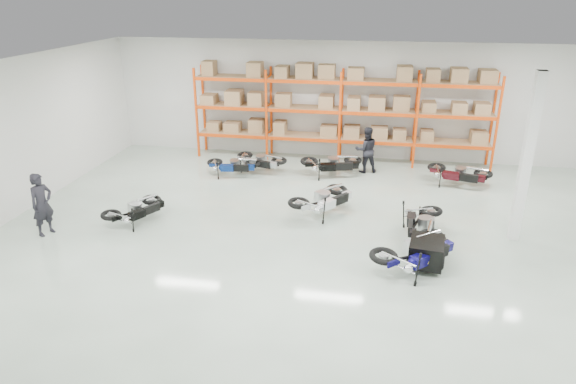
% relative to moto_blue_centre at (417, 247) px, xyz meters
% --- Properties ---
extents(room, '(18.00, 18.00, 18.00)m').
position_rel_moto_blue_centre_xyz_m(room, '(-2.50, 1.63, 1.63)').
color(room, silver).
rests_on(room, ground).
extents(pallet_rack, '(11.28, 0.98, 3.62)m').
position_rel_moto_blue_centre_xyz_m(pallet_rack, '(-2.50, 8.08, 1.64)').
color(pallet_rack, '#E3430B').
rests_on(pallet_rack, ground).
extents(structural_column, '(0.25, 0.25, 4.50)m').
position_rel_moto_blue_centre_xyz_m(structural_column, '(2.70, 2.13, 1.63)').
color(structural_column, white).
rests_on(structural_column, ground).
extents(moto_blue_centre, '(2.15, 2.13, 1.31)m').
position_rel_moto_blue_centre_xyz_m(moto_blue_centre, '(0.00, 0.00, 0.00)').
color(moto_blue_centre, '#0B0747').
rests_on(moto_blue_centre, ground).
extents(moto_silver_left, '(1.95, 2.11, 1.25)m').
position_rel_moto_blue_centre_xyz_m(moto_silver_left, '(-2.54, 2.90, -0.03)').
color(moto_silver_left, silver).
rests_on(moto_silver_left, ground).
extents(moto_black_far_left, '(1.53, 1.87, 1.09)m').
position_rel_moto_blue_centre_xyz_m(moto_black_far_left, '(-7.78, 1.33, -0.11)').
color(moto_black_far_left, black).
rests_on(moto_black_far_left, ground).
extents(moto_touring_right, '(1.08, 1.94, 1.21)m').
position_rel_moto_blue_centre_xyz_m(moto_touring_right, '(0.25, 1.77, -0.05)').
color(moto_touring_right, black).
rests_on(moto_touring_right, ground).
extents(trailer, '(0.91, 1.70, 0.70)m').
position_rel_moto_blue_centre_xyz_m(trailer, '(0.25, 0.17, -0.21)').
color(trailer, black).
rests_on(trailer, ground).
extents(moto_back_a, '(1.76, 1.01, 1.08)m').
position_rel_moto_blue_centre_xyz_m(moto_back_a, '(-6.12, 5.65, -0.11)').
color(moto_back_a, navy).
rests_on(moto_back_a, ground).
extents(moto_back_b, '(1.92, 1.35, 1.13)m').
position_rel_moto_blue_centre_xyz_m(moto_back_b, '(-5.32, 6.30, -0.08)').
color(moto_back_b, '#9EA1A7').
rests_on(moto_back_b, ground).
extents(moto_back_c, '(2.09, 1.40, 1.24)m').
position_rel_moto_blue_centre_xyz_m(moto_back_c, '(-2.62, 6.27, -0.03)').
color(moto_back_c, black).
rests_on(moto_back_c, ground).
extents(moto_back_d, '(2.03, 1.37, 1.20)m').
position_rel_moto_blue_centre_xyz_m(moto_back_d, '(1.73, 6.04, -0.05)').
color(moto_back_d, '#390B11').
rests_on(moto_back_d, ground).
extents(person_left, '(0.62, 0.75, 1.76)m').
position_rel_moto_blue_centre_xyz_m(person_left, '(-9.93, 0.21, 0.26)').
color(person_left, black).
rests_on(person_left, ground).
extents(person_back, '(0.96, 0.84, 1.69)m').
position_rel_moto_blue_centre_xyz_m(person_back, '(-1.44, 6.88, 0.23)').
color(person_back, black).
rests_on(person_back, ground).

